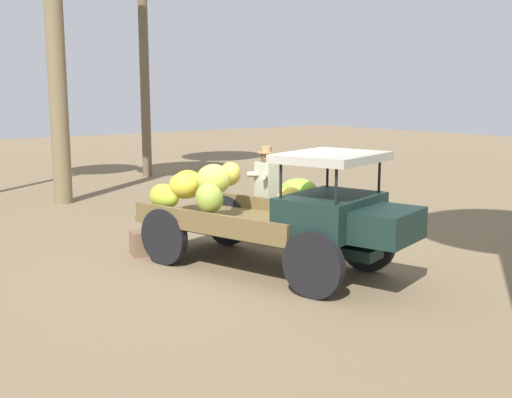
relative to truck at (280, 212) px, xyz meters
The scene contains 4 objects.
ground_plane 1.07m from the truck, 162.83° to the right, with size 60.00×60.00×0.00m, color #7B6649.
truck is the anchor object (origin of this frame).
farmer 1.79m from the truck, 148.24° to the left, with size 0.53×0.46×1.79m.
wooden_crate 2.59m from the truck, 152.22° to the right, with size 0.49×0.40×0.41m, color brown.
Camera 1 is at (7.65, -5.83, 2.77)m, focal length 43.58 mm.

